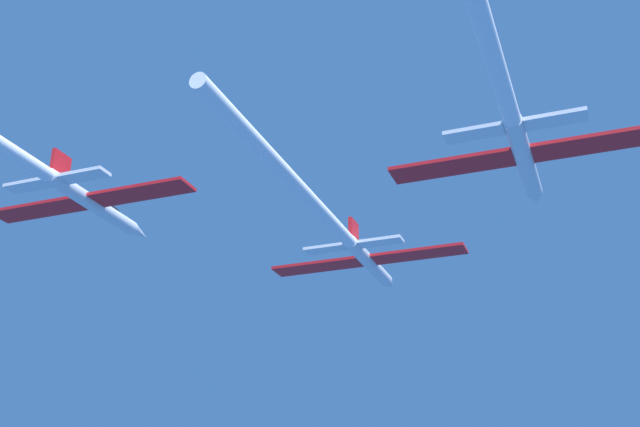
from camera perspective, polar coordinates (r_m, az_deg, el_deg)
jet_lead at (r=72.31m, az=1.18°, el=-0.99°), size 20.05×44.88×3.32m
jet_right_wing at (r=49.92m, az=12.46°, el=10.43°), size 20.05×52.59×3.32m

